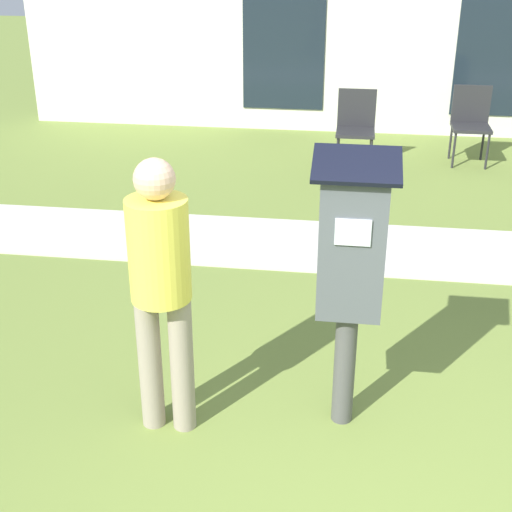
# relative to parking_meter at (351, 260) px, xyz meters

# --- Properties ---
(sidewalk) EXTENTS (12.00, 1.10, 0.02)m
(sidewalk) POSITION_rel_parking_meter_xyz_m (0.36, 2.43, -1.01)
(sidewalk) COLOR beige
(sidewalk) RESTS_ON ground
(building_facade) EXTENTS (10.00, 0.26, 3.20)m
(building_facade) POSITION_rel_parking_meter_xyz_m (0.36, 6.51, 0.58)
(building_facade) COLOR silver
(building_facade) RESTS_ON ground
(parking_meter) EXTENTS (0.44, 0.31, 1.59)m
(parking_meter) POSITION_rel_parking_meter_xyz_m (0.00, 0.00, 0.00)
(parking_meter) COLOR #4C4C4C
(parking_meter) RESTS_ON ground
(person_standing) EXTENTS (0.32, 0.32, 1.58)m
(person_standing) POSITION_rel_parking_meter_xyz_m (-0.97, -0.19, -0.09)
(person_standing) COLOR gray
(person_standing) RESTS_ON ground
(outdoor_chair_left) EXTENTS (0.44, 0.44, 0.90)m
(outdoor_chair_left) POSITION_rel_parking_meter_xyz_m (-0.02, 4.81, -0.49)
(outdoor_chair_left) COLOR #262628
(outdoor_chair_left) RESTS_ON ground
(outdoor_chair_middle) EXTENTS (0.44, 0.44, 0.90)m
(outdoor_chair_middle) POSITION_rel_parking_meter_xyz_m (1.33, 5.22, -0.49)
(outdoor_chair_middle) COLOR #262628
(outdoor_chair_middle) RESTS_ON ground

